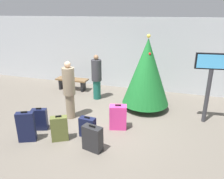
% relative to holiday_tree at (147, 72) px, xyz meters
% --- Properties ---
extents(ground_plane, '(16.00, 16.00, 0.00)m').
position_rel_holiday_tree_xyz_m(ground_plane, '(-1.11, -1.60, -1.28)').
color(ground_plane, '#665E54').
extents(back_wall, '(16.00, 0.20, 2.91)m').
position_rel_holiday_tree_xyz_m(back_wall, '(-1.11, 1.96, 0.18)').
color(back_wall, '#B7BCC1').
rests_on(back_wall, ground_plane).
extents(holiday_tree, '(1.54, 1.54, 2.48)m').
position_rel_holiday_tree_xyz_m(holiday_tree, '(0.00, 0.00, 0.00)').
color(holiday_tree, '#4C3319').
rests_on(holiday_tree, ground_plane).
extents(flight_info_kiosk, '(0.92, 0.19, 2.06)m').
position_rel_holiday_tree_xyz_m(flight_info_kiosk, '(1.84, -0.41, 0.16)').
color(flight_info_kiosk, '#333338').
rests_on(flight_info_kiosk, ground_plane).
extents(waiting_bench, '(1.34, 0.44, 0.48)m').
position_rel_holiday_tree_xyz_m(waiting_bench, '(-3.22, 0.94, -0.93)').
color(waiting_bench, brown).
rests_on(waiting_bench, ground_plane).
extents(traveller_0, '(0.42, 0.42, 1.67)m').
position_rel_holiday_tree_xyz_m(traveller_0, '(-1.87, 0.33, -0.41)').
color(traveller_0, '#19594C').
rests_on(traveller_0, ground_plane).
extents(traveller_1, '(0.48, 0.48, 1.78)m').
position_rel_holiday_tree_xyz_m(traveller_1, '(-2.09, -1.37, -0.34)').
color(traveller_1, gray).
rests_on(traveller_1, ground_plane).
extents(suitcase_0, '(0.52, 0.39, 0.73)m').
position_rel_holiday_tree_xyz_m(suitcase_0, '(-0.51, -1.57, -0.94)').
color(suitcase_0, '#E5388C').
rests_on(suitcase_0, ground_plane).
extents(suitcase_1, '(0.44, 0.30, 0.66)m').
position_rel_holiday_tree_xyz_m(suitcase_1, '(-2.56, -2.28, -0.97)').
color(suitcase_1, '#141938').
rests_on(suitcase_1, ground_plane).
extents(suitcase_2, '(0.46, 0.34, 0.83)m').
position_rel_holiday_tree_xyz_m(suitcase_2, '(-2.54, -2.87, -0.89)').
color(suitcase_2, '#141938').
rests_on(suitcase_2, ground_plane).
extents(suitcase_3, '(0.47, 0.38, 0.69)m').
position_rel_holiday_tree_xyz_m(suitcase_3, '(-1.76, -2.58, -0.95)').
color(suitcase_3, '#59602D').
rests_on(suitcase_3, ground_plane).
extents(suitcase_4, '(0.51, 0.33, 0.66)m').
position_rel_holiday_tree_xyz_m(suitcase_4, '(-0.80, -2.73, -0.97)').
color(suitcase_4, '#232326').
rests_on(suitcase_4, ground_plane).
extents(suitcase_5, '(0.43, 0.23, 0.57)m').
position_rel_holiday_tree_xyz_m(suitcase_5, '(-1.15, -2.21, -1.01)').
color(suitcase_5, '#141938').
rests_on(suitcase_5, ground_plane).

